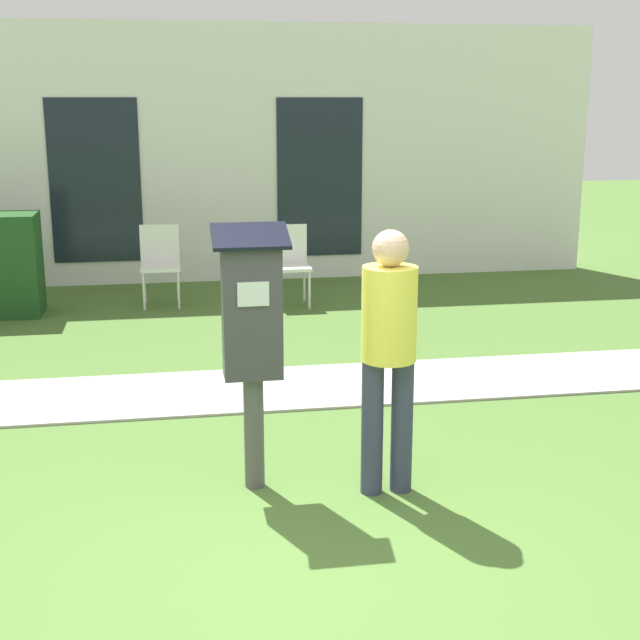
# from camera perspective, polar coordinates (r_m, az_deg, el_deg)

# --- Properties ---
(ground_plane) EXTENTS (40.00, 40.00, 0.00)m
(ground_plane) POSITION_cam_1_polar(r_m,az_deg,el_deg) (4.59, -1.80, -15.99)
(ground_plane) COLOR #476B2D
(sidewalk) EXTENTS (12.00, 1.10, 0.02)m
(sidewalk) POSITION_cam_1_polar(r_m,az_deg,el_deg) (7.21, -4.98, -4.48)
(sidewalk) COLOR #A3A099
(sidewalk) RESTS_ON ground
(building_facade) EXTENTS (10.00, 0.26, 3.20)m
(building_facade) POSITION_cam_1_polar(r_m,az_deg,el_deg) (11.48, -7.14, 10.44)
(building_facade) COLOR white
(building_facade) RESTS_ON ground
(parking_meter) EXTENTS (0.44, 0.31, 1.59)m
(parking_meter) POSITION_cam_1_polar(r_m,az_deg,el_deg) (5.19, -4.38, -0.25)
(parking_meter) COLOR #4C4C4C
(parking_meter) RESTS_ON ground
(person_standing) EXTENTS (0.32, 0.32, 1.58)m
(person_standing) POSITION_cam_1_polar(r_m,az_deg,el_deg) (5.14, 4.42, -1.40)
(person_standing) COLOR #333851
(person_standing) RESTS_ON ground
(outdoor_chair_left) EXTENTS (0.44, 0.44, 0.90)m
(outdoor_chair_left) POSITION_cam_1_polar(r_m,az_deg,el_deg) (10.27, -10.20, 3.91)
(outdoor_chair_left) COLOR white
(outdoor_chair_left) RESTS_ON ground
(outdoor_chair_middle) EXTENTS (0.44, 0.44, 0.90)m
(outdoor_chair_middle) POSITION_cam_1_polar(r_m,az_deg,el_deg) (10.13, -2.00, 3.98)
(outdoor_chair_middle) COLOR white
(outdoor_chair_middle) RESTS_ON ground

